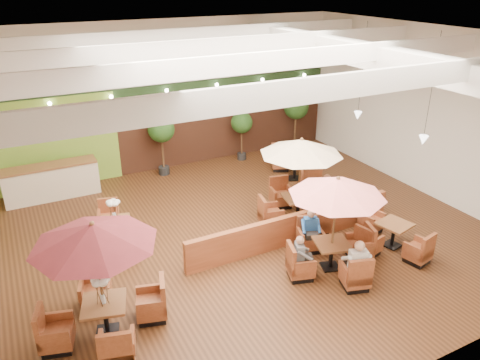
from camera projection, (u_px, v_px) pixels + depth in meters
room at (227, 102)px, 13.13m from camera, size 14.04×14.00×5.52m
service_counter at (52, 182)px, 15.57m from camera, size 3.00×0.75×1.18m
booth_divider at (294, 229)px, 12.99m from camera, size 6.51×0.22×0.90m
table_0 at (97, 260)px, 9.15m from camera, size 2.75×2.75×2.68m
table_1 at (336, 207)px, 11.35m from camera, size 2.64×2.64×2.56m
table_2 at (300, 165)px, 13.69m from camera, size 2.68×2.68×2.64m
table_3 at (116, 227)px, 12.98m from camera, size 0.96×2.47×1.48m
table_4 at (386, 238)px, 12.77m from camera, size 1.72×2.49×0.89m
table_5 at (295, 169)px, 17.06m from camera, size 1.18×2.84×0.99m
topiary_0 at (161, 132)px, 16.95m from camera, size 0.97×0.97×2.25m
topiary_1 at (242, 124)px, 18.42m from camera, size 0.85×0.85×1.98m
topiary_2 at (296, 109)px, 19.36m from camera, size 1.02×1.02×2.38m
diner_0 at (357, 260)px, 10.99m from camera, size 0.47×0.43×0.86m
diner_1 at (311, 226)px, 12.53m from camera, size 0.41×0.38×0.73m
diner_2 at (301, 252)px, 11.38m from camera, size 0.38×0.40×0.72m
diner_3 at (317, 210)px, 13.33m from camera, size 0.41×0.35×0.79m
diner_4 at (324, 190)px, 14.52m from camera, size 0.43×0.46×0.84m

